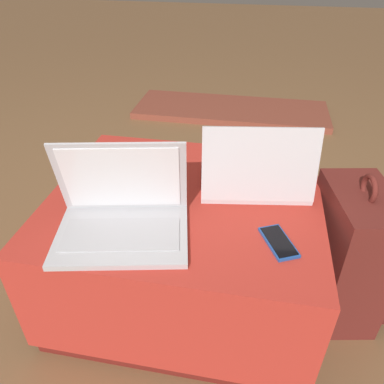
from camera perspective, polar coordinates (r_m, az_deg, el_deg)
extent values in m
plane|color=brown|center=(1.46, -0.93, -14.12)|extent=(14.00, 14.00, 0.00)
cube|color=maroon|center=(1.44, -0.94, -13.46)|extent=(0.81, 0.70, 0.05)
cube|color=#B22D23|center=(1.29, -1.02, -7.26)|extent=(0.85, 0.73, 0.37)
cube|color=#B7B7BC|center=(1.04, -10.59, -6.50)|extent=(0.40, 0.31, 0.02)
cube|color=#B2B2B7|center=(1.03, -10.69, -6.32)|extent=(0.33, 0.19, 0.00)
cube|color=#B7B7BC|center=(1.04, -10.64, 2.20)|extent=(0.36, 0.13, 0.24)
cube|color=white|center=(1.03, -10.67, 2.01)|extent=(0.32, 0.11, 0.21)
cube|color=silver|center=(1.25, 9.26, 1.49)|extent=(0.37, 0.28, 0.02)
cube|color=#9E9EA3|center=(1.25, 9.27, 2.00)|extent=(0.31, 0.17, 0.00)
cube|color=silver|center=(1.11, 10.32, 4.03)|extent=(0.34, 0.10, 0.22)
cube|color=#B23D93|center=(1.11, 10.28, 4.12)|extent=(0.30, 0.08, 0.20)
cube|color=#1E4C9E|center=(1.03, 13.05, -7.46)|extent=(0.11, 0.15, 0.01)
cube|color=black|center=(1.03, 13.08, -7.26)|extent=(0.10, 0.13, 0.00)
cube|color=#5B1E19|center=(1.34, 22.63, -8.82)|extent=(0.24, 0.33, 0.48)
cube|color=#4E1A15|center=(1.44, 25.97, -11.22)|extent=(0.11, 0.25, 0.21)
torus|color=#5B1E19|center=(1.18, 25.38, 0.43)|extent=(0.03, 0.09, 0.09)
cube|color=brown|center=(2.86, 5.96, 12.33)|extent=(1.40, 0.50, 0.04)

